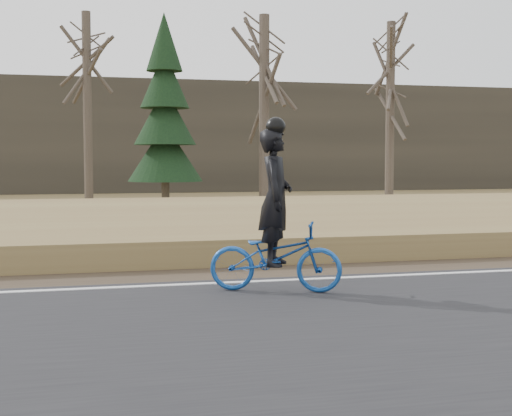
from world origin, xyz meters
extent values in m
cube|color=olive|center=(0.00, 4.20, 0.22)|extent=(120.00, 5.00, 0.44)
cube|color=slate|center=(0.00, 8.00, 0.23)|extent=(120.00, 3.00, 0.45)
cube|color=black|center=(0.00, 8.00, 0.52)|extent=(120.00, 2.40, 0.14)
cube|color=brown|center=(0.00, 7.28, 0.67)|extent=(120.00, 0.07, 0.15)
cube|color=brown|center=(0.00, 8.72, 0.67)|extent=(120.00, 0.07, 0.15)
cube|color=#383328|center=(0.00, 30.00, 3.00)|extent=(120.00, 4.00, 6.00)
imported|color=#154696|center=(-5.17, -0.58, 0.52)|extent=(1.86, 1.23, 0.93)
imported|color=black|center=(-5.17, -0.58, 1.32)|extent=(0.65, 0.77, 1.81)
sphere|color=black|center=(-5.17, -0.58, 2.24)|extent=(0.26, 0.26, 0.26)
cylinder|color=brown|center=(-7.34, 19.15, 3.75)|extent=(0.36, 0.36, 7.51)
cylinder|color=brown|center=(-1.39, 14.57, 3.40)|extent=(0.36, 0.36, 6.79)
cylinder|color=brown|center=(4.75, 17.62, 3.70)|extent=(0.36, 0.36, 7.39)
cylinder|color=brown|center=(-4.79, 15.15, 0.69)|extent=(0.28, 0.28, 1.38)
cone|color=black|center=(-4.79, 15.15, 2.04)|extent=(2.60, 2.60, 2.01)
cone|color=black|center=(-4.79, 15.15, 3.30)|extent=(2.15, 2.15, 2.01)
cone|color=black|center=(-4.79, 15.15, 4.56)|extent=(1.70, 1.70, 2.01)
cone|color=black|center=(-4.79, 15.15, 5.83)|extent=(1.25, 1.25, 2.01)
camera|label=1|loc=(-7.69, -9.63, 1.83)|focal=50.00mm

